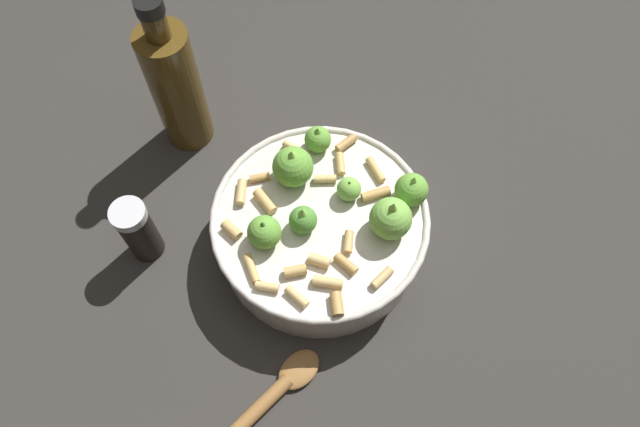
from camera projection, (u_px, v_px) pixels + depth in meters
ground_plane at (320, 242)px, 0.73m from camera, size 2.40×2.40×0.00m
cooking_pan at (321, 226)px, 0.69m from camera, size 0.25×0.25×0.13m
pepper_shaker at (138, 231)px, 0.68m from camera, size 0.04×0.04×0.10m
olive_oil_bottle at (176, 86)px, 0.72m from camera, size 0.06×0.06×0.23m
wooden_spoon at (244, 423)px, 0.63m from camera, size 0.09×0.24×0.02m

